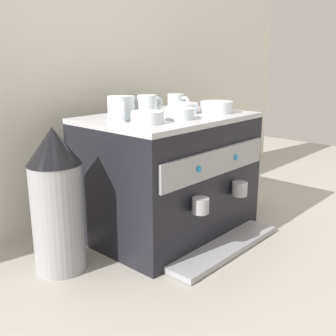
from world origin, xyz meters
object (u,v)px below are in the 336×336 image
object	(u,v)px
ceramic_bowl_3	(147,118)
ceramic_cup_1	(148,104)
coffee_grinder	(57,200)
ceramic_cup_0	(120,108)
ceramic_cup_2	(126,105)
ceramic_cup_3	(177,101)
ceramic_bowl_0	(180,114)
espresso_machine	(169,175)
ceramic_bowl_2	(183,108)
ceramic_bowl_1	(216,107)
milk_pitcher	(242,188)

from	to	relation	value
ceramic_bowl_3	ceramic_cup_1	bearing A→B (deg)	44.15
ceramic_cup_1	coffee_grinder	distance (m)	0.51
ceramic_cup_0	ceramic_bowl_3	distance (m)	0.12
ceramic_cup_2	ceramic_cup_3	size ratio (longest dim) A/B	1.12
ceramic_bowl_3	ceramic_bowl_0	bearing A→B (deg)	-6.20
espresso_machine	ceramic_bowl_2	size ratio (longest dim) A/B	5.48
espresso_machine	ceramic_cup_3	size ratio (longest dim) A/B	6.06
ceramic_bowl_1	ceramic_bowl_3	world-z (taller)	ceramic_bowl_1
ceramic_cup_0	coffee_grinder	world-z (taller)	ceramic_cup_0
ceramic_bowl_3	ceramic_bowl_2	bearing A→B (deg)	15.52
espresso_machine	ceramic_cup_1	size ratio (longest dim) A/B	5.41
ceramic_cup_3	ceramic_bowl_3	xyz separation A→B (m)	(-0.34, -0.18, -0.01)
ceramic_bowl_0	ceramic_bowl_1	size ratio (longest dim) A/B	0.85
ceramic_bowl_0	ceramic_bowl_3	xyz separation A→B (m)	(-0.14, 0.02, 0.00)
ceramic_bowl_0	ceramic_bowl_2	bearing A→B (deg)	35.65
ceramic_cup_3	coffee_grinder	world-z (taller)	ceramic_cup_3
espresso_machine	ceramic_cup_3	world-z (taller)	ceramic_cup_3
ceramic_cup_0	ceramic_bowl_3	world-z (taller)	ceramic_cup_0
ceramic_bowl_3	milk_pitcher	xyz separation A→B (m)	(0.65, 0.03, -0.40)
ceramic_cup_2	ceramic_cup_0	bearing A→B (deg)	-139.27
ceramic_bowl_0	milk_pitcher	xyz separation A→B (m)	(0.51, 0.05, -0.40)
ceramic_cup_2	ceramic_bowl_0	size ratio (longest dim) A/B	1.08
ceramic_cup_0	ceramic_bowl_2	xyz separation A→B (m)	(0.27, -0.04, -0.02)
ceramic_cup_1	ceramic_bowl_3	bearing A→B (deg)	-135.85
ceramic_cup_0	milk_pitcher	size ratio (longest dim) A/B	0.86
ceramic_cup_1	ceramic_cup_2	bearing A→B (deg)	141.97
ceramic_cup_2	ceramic_cup_3	xyz separation A→B (m)	(0.24, -0.04, -0.00)
ceramic_bowl_1	ceramic_cup_2	bearing A→B (deg)	137.86
ceramic_bowl_2	milk_pitcher	distance (m)	0.56
espresso_machine	ceramic_cup_3	xyz separation A→B (m)	(0.17, 0.11, 0.26)
ceramic_bowl_3	ceramic_cup_2	bearing A→B (deg)	64.63
ceramic_bowl_2	ceramic_bowl_3	world-z (taller)	same
ceramic_cup_3	ceramic_bowl_1	bearing A→B (deg)	-87.03
ceramic_cup_0	ceramic_cup_3	bearing A→B (deg)	9.22
espresso_machine	ceramic_cup_2	size ratio (longest dim) A/B	5.43
espresso_machine	ceramic_cup_0	world-z (taller)	ceramic_cup_0
ceramic_cup_1	ceramic_bowl_0	bearing A→B (deg)	-98.73
espresso_machine	ceramic_cup_0	distance (m)	0.33
ceramic_bowl_0	milk_pitcher	world-z (taller)	ceramic_bowl_0
ceramic_cup_0	ceramic_bowl_3	xyz separation A→B (m)	(0.01, -0.12, -0.02)
ceramic_cup_3	ceramic_bowl_0	xyz separation A→B (m)	(-0.20, -0.19, -0.01)
ceramic_bowl_1	ceramic_cup_0	bearing A→B (deg)	160.04
ceramic_bowl_1	ceramic_bowl_2	size ratio (longest dim) A/B	1.10
coffee_grinder	milk_pitcher	world-z (taller)	coffee_grinder
ceramic_bowl_0	espresso_machine	bearing A→B (deg)	65.07
ceramic_bowl_2	ceramic_cup_1	bearing A→B (deg)	137.01
ceramic_cup_0	ceramic_cup_1	xyz separation A→B (m)	(0.18, 0.04, -0.01)
ceramic_bowl_1	milk_pitcher	xyz separation A→B (m)	(0.29, 0.05, -0.40)
espresso_machine	ceramic_bowl_2	distance (m)	0.26
milk_pitcher	ceramic_cup_2	bearing A→B (deg)	161.78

